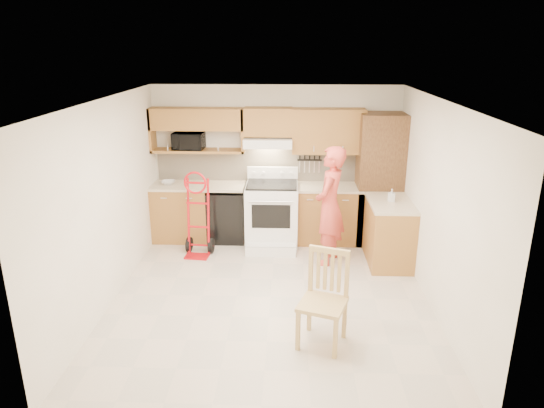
# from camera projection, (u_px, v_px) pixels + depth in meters

# --- Properties ---
(floor) EXTENTS (4.00, 4.50, 0.02)m
(floor) POSITION_uv_depth(u_px,v_px,m) (271.00, 298.00, 6.33)
(floor) COLOR #BEB2A1
(floor) RESTS_ON ground
(ceiling) EXTENTS (4.00, 4.50, 0.02)m
(ceiling) POSITION_uv_depth(u_px,v_px,m) (270.00, 100.00, 5.54)
(ceiling) COLOR white
(ceiling) RESTS_ON ground
(wall_back) EXTENTS (4.00, 0.02, 2.50)m
(wall_back) POSITION_uv_depth(u_px,v_px,m) (276.00, 162.00, 8.08)
(wall_back) COLOR white
(wall_back) RESTS_ON ground
(wall_front) EXTENTS (4.00, 0.02, 2.50)m
(wall_front) POSITION_uv_depth(u_px,v_px,m) (259.00, 297.00, 3.79)
(wall_front) COLOR white
(wall_front) RESTS_ON ground
(wall_left) EXTENTS (0.02, 4.50, 2.50)m
(wall_left) POSITION_uv_depth(u_px,v_px,m) (107.00, 203.00, 6.01)
(wall_left) COLOR white
(wall_left) RESTS_ON ground
(wall_right) EXTENTS (0.02, 4.50, 2.50)m
(wall_right) POSITION_uv_depth(u_px,v_px,m) (438.00, 207.00, 5.86)
(wall_right) COLOR white
(wall_right) RESTS_ON ground
(backsplash) EXTENTS (3.92, 0.03, 0.55)m
(backsplash) POSITION_uv_depth(u_px,v_px,m) (276.00, 165.00, 8.07)
(backsplash) COLOR beige
(backsplash) RESTS_ON wall_back
(lower_cab_left) EXTENTS (0.90, 0.60, 0.90)m
(lower_cab_left) POSITION_uv_depth(u_px,v_px,m) (182.00, 213.00, 8.09)
(lower_cab_left) COLOR #915F27
(lower_cab_left) RESTS_ON ground
(dishwasher) EXTENTS (0.60, 0.60, 0.85)m
(dishwasher) POSITION_uv_depth(u_px,v_px,m) (227.00, 215.00, 8.07)
(dishwasher) COLOR black
(dishwasher) RESTS_ON ground
(lower_cab_right) EXTENTS (1.14, 0.60, 0.90)m
(lower_cab_right) POSITION_uv_depth(u_px,v_px,m) (326.00, 215.00, 8.00)
(lower_cab_right) COLOR #915F27
(lower_cab_right) RESTS_ON ground
(countertop_left) EXTENTS (1.50, 0.63, 0.04)m
(countertop_left) POSITION_uv_depth(u_px,v_px,m) (198.00, 186.00, 7.93)
(countertop_left) COLOR beige
(countertop_left) RESTS_ON lower_cab_left
(countertop_right) EXTENTS (1.14, 0.63, 0.04)m
(countertop_right) POSITION_uv_depth(u_px,v_px,m) (327.00, 187.00, 7.86)
(countertop_right) COLOR beige
(countertop_right) RESTS_ON lower_cab_right
(cab_return_right) EXTENTS (0.60, 1.00, 0.90)m
(cab_return_right) POSITION_uv_depth(u_px,v_px,m) (389.00, 233.00, 7.21)
(cab_return_right) COLOR #915F27
(cab_return_right) RESTS_ON ground
(countertop_return) EXTENTS (0.63, 1.00, 0.04)m
(countertop_return) POSITION_uv_depth(u_px,v_px,m) (391.00, 203.00, 7.07)
(countertop_return) COLOR beige
(countertop_return) RESTS_ON cab_return_right
(pantry_tall) EXTENTS (0.70, 0.60, 2.10)m
(pantry_tall) POSITION_uv_depth(u_px,v_px,m) (379.00, 180.00, 7.79)
(pantry_tall) COLOR brown
(pantry_tall) RESTS_ON ground
(upper_cab_left) EXTENTS (1.50, 0.33, 0.34)m
(upper_cab_left) POSITION_uv_depth(u_px,v_px,m) (197.00, 119.00, 7.73)
(upper_cab_left) COLOR #915F27
(upper_cab_left) RESTS_ON wall_back
(upper_shelf_mw) EXTENTS (1.50, 0.33, 0.04)m
(upper_shelf_mw) POSITION_uv_depth(u_px,v_px,m) (198.00, 151.00, 7.89)
(upper_shelf_mw) COLOR #915F27
(upper_shelf_mw) RESTS_ON wall_back
(upper_cab_center) EXTENTS (0.76, 0.33, 0.44)m
(upper_cab_center) POSITION_uv_depth(u_px,v_px,m) (268.00, 122.00, 7.70)
(upper_cab_center) COLOR #915F27
(upper_cab_center) RESTS_ON wall_back
(upper_cab_right) EXTENTS (1.14, 0.33, 0.70)m
(upper_cab_right) POSITION_uv_depth(u_px,v_px,m) (328.00, 131.00, 7.71)
(upper_cab_right) COLOR #915F27
(upper_cab_right) RESTS_ON wall_back
(range_hood) EXTENTS (0.76, 0.46, 0.14)m
(range_hood) POSITION_uv_depth(u_px,v_px,m) (268.00, 142.00, 7.74)
(range_hood) COLOR white
(range_hood) RESTS_ON wall_back
(knife_strip) EXTENTS (0.40, 0.05, 0.29)m
(knife_strip) POSITION_uv_depth(u_px,v_px,m) (309.00, 164.00, 8.01)
(knife_strip) COLOR black
(knife_strip) RESTS_ON backsplash
(microwave) EXTENTS (0.51, 0.36, 0.27)m
(microwave) POSITION_uv_depth(u_px,v_px,m) (189.00, 141.00, 7.84)
(microwave) COLOR black
(microwave) RESTS_ON upper_shelf_mw
(range) EXTENTS (0.82, 1.08, 1.21)m
(range) POSITION_uv_depth(u_px,v_px,m) (272.00, 210.00, 7.76)
(range) COLOR white
(range) RESTS_ON ground
(person) EXTENTS (0.62, 0.75, 1.75)m
(person) POSITION_uv_depth(u_px,v_px,m) (330.00, 206.00, 7.08)
(person) COLOR #D3463A
(person) RESTS_ON ground
(hand_truck) EXTENTS (0.51, 0.48, 1.20)m
(hand_truck) POSITION_uv_depth(u_px,v_px,m) (197.00, 218.00, 7.40)
(hand_truck) COLOR red
(hand_truck) RESTS_ON ground
(dining_chair) EXTENTS (0.61, 0.64, 1.04)m
(dining_chair) POSITION_uv_depth(u_px,v_px,m) (323.00, 301.00, 5.19)
(dining_chair) COLOR tan
(dining_chair) RESTS_ON ground
(soap_bottle) EXTENTS (0.09, 0.09, 0.19)m
(soap_bottle) POSITION_uv_depth(u_px,v_px,m) (392.00, 195.00, 7.05)
(soap_bottle) COLOR white
(soap_bottle) RESTS_ON countertop_return
(bowl) EXTENTS (0.25, 0.25, 0.06)m
(bowl) POSITION_uv_depth(u_px,v_px,m) (168.00, 183.00, 7.93)
(bowl) COLOR white
(bowl) RESTS_ON countertop_left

